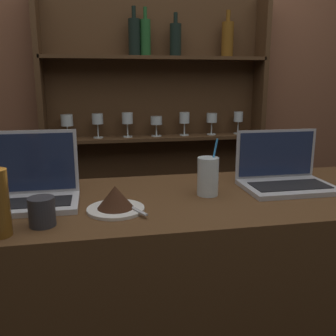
% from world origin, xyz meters
% --- Properties ---
extents(bar_counter, '(1.71, 0.63, 1.01)m').
position_xyz_m(bar_counter, '(0.00, 0.31, 0.50)').
color(bar_counter, '#4C3019').
rests_on(bar_counter, ground_plane).
extents(back_wall, '(7.00, 0.06, 2.70)m').
position_xyz_m(back_wall, '(0.00, 1.48, 1.35)').
color(back_wall, brown).
rests_on(back_wall, ground_plane).
extents(back_shelf, '(1.37, 0.18, 1.93)m').
position_xyz_m(back_shelf, '(-0.05, 1.40, 1.02)').
color(back_shelf, '#472D19').
rests_on(back_shelf, ground_plane).
extents(laptop_near, '(0.29, 0.20, 0.24)m').
position_xyz_m(laptop_near, '(-0.64, 0.34, 1.07)').
color(laptop_near, silver).
rests_on(laptop_near, bar_counter).
extents(laptop_far, '(0.34, 0.23, 0.21)m').
position_xyz_m(laptop_far, '(0.29, 0.36, 1.05)').
color(laptop_far, '#ADADB2').
rests_on(laptop_far, bar_counter).
extents(cake_plate, '(0.18, 0.19, 0.08)m').
position_xyz_m(cake_plate, '(-0.37, 0.21, 1.04)').
color(cake_plate, silver).
rests_on(cake_plate, bar_counter).
extents(water_glass, '(0.08, 0.08, 0.21)m').
position_xyz_m(water_glass, '(-0.03, 0.32, 1.08)').
color(water_glass, silver).
rests_on(water_glass, bar_counter).
extents(coffee_cup, '(0.08, 0.08, 0.08)m').
position_xyz_m(coffee_cup, '(-0.58, 0.12, 1.05)').
color(coffee_cup, '#2D2D33').
rests_on(coffee_cup, bar_counter).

